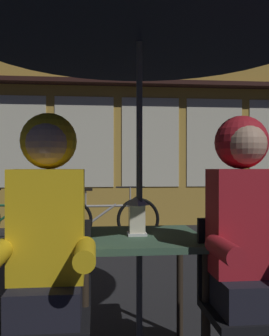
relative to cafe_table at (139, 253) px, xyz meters
name	(u,v)px	position (x,y,z in m)	size (l,w,h in m)	color
cafe_table	(139,253)	(0.00, 0.00, 0.00)	(0.72, 0.72, 0.74)	#42664C
patio_umbrella	(139,9)	(0.00, 0.00, 1.42)	(2.10, 2.10, 2.31)	#4C4C51
lantern	(137,214)	(-0.01, 0.01, 0.22)	(0.11, 0.11, 0.23)	white
chair_left	(48,303)	(-0.48, -0.37, -0.15)	(0.40, 0.40, 0.87)	black
chair_right	(243,296)	(0.48, -0.37, -0.15)	(0.40, 0.40, 0.87)	black
person_left_hooded	(47,231)	(-0.48, -0.43, 0.21)	(0.45, 0.56, 1.40)	black
person_right_hooded	(247,227)	(0.48, -0.43, 0.21)	(0.45, 0.56, 1.40)	black
shopfront_building	(85,67)	(-0.45, 5.39, 2.45)	(10.00, 0.93, 6.20)	gold
bicycle_second	(12,218)	(-1.51, 3.81, -0.29)	(1.67, 0.27, 0.84)	black
bicycle_third	(104,219)	(-0.11, 3.59, -0.29)	(1.68, 0.12, 0.84)	black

